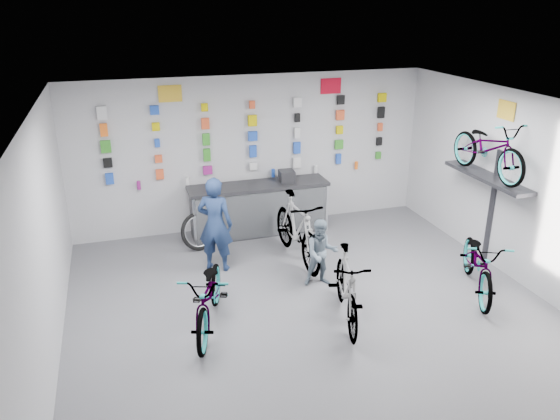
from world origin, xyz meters
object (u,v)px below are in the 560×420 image
object	(u,v)px
bike_left	(210,296)
clerk	(215,224)
customer	(322,253)
bike_center	(347,287)
counter	(259,209)
bike_right	(479,263)
bike_service	(297,229)

from	to	relation	value
bike_left	clerk	distance (m)	1.81
customer	clerk	bearing A→B (deg)	154.54
bike_left	customer	bearing A→B (deg)	38.37
bike_center	clerk	bearing A→B (deg)	139.27
bike_left	bike_center	world-z (taller)	bike_center
clerk	customer	xyz separation A→B (m)	(1.50, -1.03, -0.26)
counter	customer	world-z (taller)	customer
counter	customer	bearing A→B (deg)	-80.00
counter	bike_center	size ratio (longest dim) A/B	1.55
counter	bike_left	size ratio (longest dim) A/B	1.44
bike_center	bike_right	size ratio (longest dim) A/B	0.93
counter	bike_right	xyz separation A→B (m)	(2.66, -3.24, 0.00)
bike_service	customer	bearing A→B (deg)	-87.85
bike_service	clerk	size ratio (longest dim) A/B	1.21
bike_left	bike_center	xyz separation A→B (m)	(1.88, -0.38, 0.03)
bike_right	bike_center	bearing A→B (deg)	-152.19
bike_right	customer	size ratio (longest dim) A/B	1.68
bike_left	bike_service	xyz separation A→B (m)	(1.82, 1.64, 0.10)
bike_left	bike_center	size ratio (longest dim) A/B	1.08
counter	bike_center	bearing A→B (deg)	-83.77
clerk	counter	bearing A→B (deg)	-102.46
bike_left	bike_center	bearing A→B (deg)	6.89
bike_right	customer	bearing A→B (deg)	-178.33
bike_left	bike_center	distance (m)	1.91
bike_service	customer	world-z (taller)	bike_service
counter	clerk	xyz separation A→B (m)	(-1.09, -1.27, 0.33)
bike_left	clerk	xyz separation A→B (m)	(0.42, 1.73, 0.32)
bike_left	customer	size ratio (longest dim) A/B	1.69
bike_center	bike_service	size ratio (longest dim) A/B	0.88
bike_center	bike_right	xyz separation A→B (m)	(2.29, 0.14, -0.03)
counter	bike_center	world-z (taller)	bike_center
bike_center	clerk	distance (m)	2.58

